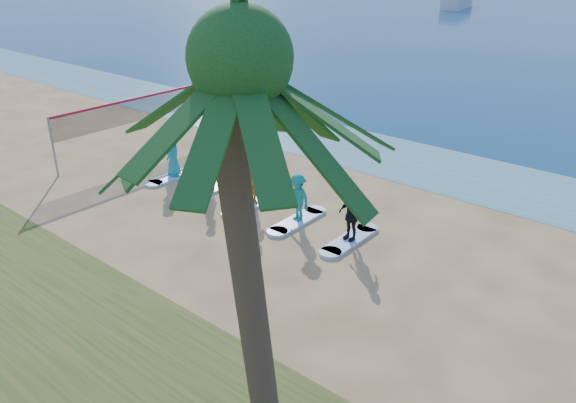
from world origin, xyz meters
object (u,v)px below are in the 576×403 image
Objects in this scene: surfboard_2 at (251,204)px; student_0 at (173,155)px; volleyball_net at (144,108)px; boat_offshore_a at (456,8)px; palm_tree at (240,65)px; student_1 at (209,166)px; student_4 at (351,216)px; surfboard_1 at (211,189)px; surfboard_3 at (297,221)px; student_3 at (298,197)px; surfboard_4 at (350,240)px; surfboard_0 at (175,176)px; student_2 at (251,181)px.

student_0 is at bearing 180.00° from surfboard_2.
boat_offshore_a is at bearing 103.15° from volleyball_net.
palm_tree is 12.74m from surfboard_2.
volleyball_net reaches higher than surfboard_2.
student_1 is 1.11× the size of student_4.
surfboard_1 is 4.27m from surfboard_3.
surfboard_2 is at bearing -167.64° from student_3.
palm_tree reaches higher than surfboard_1.
surfboard_3 is at bearing 7.36° from student_1.
student_3 is (0.00, 0.00, 0.88)m from surfboard_3.
volleyball_net is 18.54m from palm_tree.
surfboard_1 is at bearing 180.00° from surfboard_4.
volleyball_net is at bearing 172.91° from surfboard_4.
volleyball_net is 4.13× the size of surfboard_0.
surfboard_0 is at bearing 180.00° from surfboard_1.
student_2 is (24.07, -70.52, 0.97)m from boat_offshore_a.
palm_tree is at bearing -32.06° from student_1.
student_4 is at bearing 0.00° from surfboard_3.
palm_tree is at bearing -64.34° from student_4.
student_4 reaches higher than surfboard_2.
volleyball_net is 4.13× the size of surfboard_2.
volleyball_net is 12.45m from surfboard_4.
surfboard_0 is 6.46m from student_3.
student_1 is at bearing 180.00° from surfboard_3.
surfboard_3 is 1.32× the size of student_3.
student_4 is (8.54, 0.00, -0.05)m from student_0.
palm_tree is 12.25m from student_2.
student_2 reaches higher than student_4.
volleyball_net is at bearing 177.36° from student_4.
surfboard_4 is (12.21, -1.52, -1.86)m from volleyball_net.
student_3 is at bearing 123.59° from palm_tree.
student_1 is 0.81× the size of surfboard_3.
boat_offshore_a is 75.24m from student_3.
volleyball_net is 12.35m from student_4.
surfboard_0 is (19.80, -70.52, 0.04)m from boat_offshore_a.
student_3 is 1.04× the size of student_4.
student_4 is at bearing -22.05° from student_2.
surfboard_4 is at bearing 111.21° from palm_tree.
surfboard_0 is 1.32× the size of student_3.
student_4 is (2.14, 0.00, -0.03)m from student_3.
volleyball_net is at bearing -86.51° from boat_offshore_a.
surfboard_4 is at bearing 0.00° from surfboard_3.
surfboard_0 is 4.27m from surfboard_2.
student_0 reaches higher than boat_offshore_a.
student_0 is 0.96× the size of student_1.
boat_offshore_a is at bearing 114.64° from student_1.
surfboard_3 is (6.41, 0.00, -0.90)m from student_0.
palm_tree is at bearing -33.82° from surfboard_0.
boat_offshore_a is 5.25× the size of student_4.
palm_tree reaches higher than student_4.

